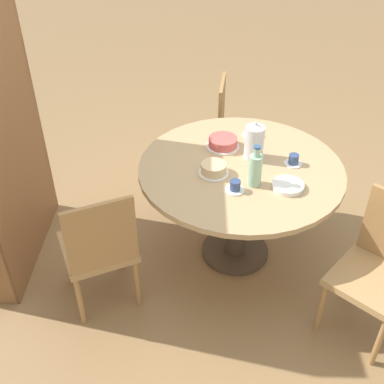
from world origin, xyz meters
The scene contains 13 objects.
ground_plane centered at (0.00, 0.00, 0.00)m, with size 14.00×14.00×0.00m, color #937047.
dining_table centered at (0.00, 0.00, 0.60)m, with size 1.30×1.30×0.75m.
chair_a centered at (-0.60, -0.76, 0.47)m, with size 0.59×0.59×0.88m.
chair_b centered at (0.97, -0.04, 0.47)m, with size 0.46×0.46×0.88m.
chair_c centered at (-0.45, 0.85, 0.47)m, with size 0.56×0.56×0.88m.
coffee_pot centered at (0.10, -0.08, 0.87)m, with size 0.12×0.12×0.26m.
water_bottle centered at (-0.19, -0.06, 0.86)m, with size 0.08×0.08×0.27m.
cake_main centered at (0.23, 0.11, 0.78)m, with size 0.22×0.22×0.07m.
cake_second centered at (-0.09, 0.18, 0.78)m, with size 0.19×0.19×0.07m.
cup_a centered at (0.03, -0.33, 0.78)m, with size 0.12×0.12×0.07m.
cup_b centered at (0.39, -0.09, 0.78)m, with size 0.12×0.12×0.07m.
cup_c centered at (-0.26, 0.05, 0.78)m, with size 0.12×0.12×0.07m.
plate_stack centered at (-0.23, -0.26, 0.76)m, with size 0.19×0.19×0.03m.
Camera 1 is at (-2.53, 0.27, 2.44)m, focal length 45.00 mm.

